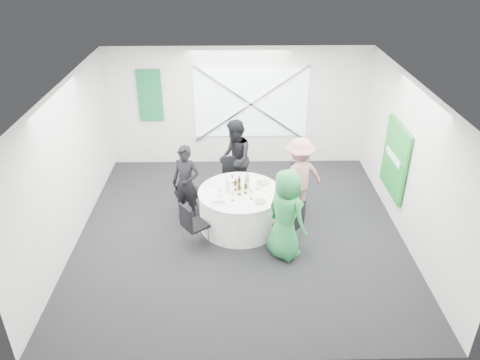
{
  "coord_description": "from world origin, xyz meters",
  "views": [
    {
      "loc": [
        -0.13,
        -7.3,
        5.08
      ],
      "look_at": [
        0.0,
        0.2,
        1.0
      ],
      "focal_mm": 35.0,
      "sensor_mm": 36.0,
      "label": 1
    }
  ],
  "objects_px": {
    "person_woman_pink": "(299,177)",
    "clear_water_bottle": "(227,187)",
    "person_man_back": "(235,159)",
    "person_woman_green": "(286,215)",
    "chair_back": "(233,175)",
    "chair_back_left": "(190,188)",
    "green_water_bottle": "(247,182)",
    "banquet_table": "(240,209)",
    "chair_front_left": "(192,223)",
    "chair_back_right": "(293,184)",
    "person_man_back_left": "(186,183)",
    "chair_front_right": "(292,222)"
  },
  "relations": [
    {
      "from": "green_water_bottle",
      "to": "chair_back",
      "type": "bearing_deg",
      "value": 106.52
    },
    {
      "from": "person_woman_green",
      "to": "green_water_bottle",
      "type": "height_order",
      "value": "person_woman_green"
    },
    {
      "from": "chair_front_left",
      "to": "person_woman_green",
      "type": "bearing_deg",
      "value": -135.98
    },
    {
      "from": "chair_back_right",
      "to": "green_water_bottle",
      "type": "height_order",
      "value": "green_water_bottle"
    },
    {
      "from": "banquet_table",
      "to": "person_man_back",
      "type": "xyz_separation_m",
      "value": [
        -0.08,
        1.2,
        0.46
      ]
    },
    {
      "from": "green_water_bottle",
      "to": "chair_back_left",
      "type": "bearing_deg",
      "value": 155.03
    },
    {
      "from": "person_man_back",
      "to": "person_woman_pink",
      "type": "bearing_deg",
      "value": 55.66
    },
    {
      "from": "chair_back_right",
      "to": "person_woman_green",
      "type": "xyz_separation_m",
      "value": [
        -0.31,
        -1.56,
        0.29
      ]
    },
    {
      "from": "chair_back_left",
      "to": "chair_back_right",
      "type": "bearing_deg",
      "value": -56.59
    },
    {
      "from": "chair_back_left",
      "to": "chair_back_right",
      "type": "height_order",
      "value": "chair_back_right"
    },
    {
      "from": "banquet_table",
      "to": "chair_back_left",
      "type": "height_order",
      "value": "chair_back_left"
    },
    {
      "from": "chair_front_left",
      "to": "person_man_back_left",
      "type": "xyz_separation_m",
      "value": [
        -0.16,
        0.99,
        0.25
      ]
    },
    {
      "from": "banquet_table",
      "to": "clear_water_bottle",
      "type": "height_order",
      "value": "clear_water_bottle"
    },
    {
      "from": "chair_back_left",
      "to": "person_man_back",
      "type": "xyz_separation_m",
      "value": [
        0.9,
        0.56,
        0.36
      ]
    },
    {
      "from": "person_man_back_left",
      "to": "person_man_back",
      "type": "height_order",
      "value": "person_man_back"
    },
    {
      "from": "chair_back_right",
      "to": "green_water_bottle",
      "type": "bearing_deg",
      "value": -91.71
    },
    {
      "from": "person_woman_pink",
      "to": "clear_water_bottle",
      "type": "bearing_deg",
      "value": -2.6
    },
    {
      "from": "green_water_bottle",
      "to": "banquet_table",
      "type": "bearing_deg",
      "value": -138.66
    },
    {
      "from": "chair_back_left",
      "to": "person_man_back_left",
      "type": "relative_size",
      "value": 0.54
    },
    {
      "from": "chair_back_left",
      "to": "person_woman_green",
      "type": "height_order",
      "value": "person_woman_green"
    },
    {
      "from": "person_man_back",
      "to": "person_woman_green",
      "type": "xyz_separation_m",
      "value": [
        0.84,
        -2.11,
        -0.02
      ]
    },
    {
      "from": "chair_front_left",
      "to": "green_water_bottle",
      "type": "bearing_deg",
      "value": -89.37
    },
    {
      "from": "person_man_back",
      "to": "green_water_bottle",
      "type": "xyz_separation_m",
      "value": [
        0.22,
        -1.08,
        0.04
      ]
    },
    {
      "from": "chair_back_right",
      "to": "person_man_back_left",
      "type": "xyz_separation_m",
      "value": [
        -2.1,
        -0.31,
        0.23
      ]
    },
    {
      "from": "person_man_back_left",
      "to": "person_woman_pink",
      "type": "relative_size",
      "value": 0.95
    },
    {
      "from": "person_woman_pink",
      "to": "green_water_bottle",
      "type": "height_order",
      "value": "person_woman_pink"
    },
    {
      "from": "chair_back_left",
      "to": "chair_front_left",
      "type": "distance_m",
      "value": 1.3
    },
    {
      "from": "chair_back_right",
      "to": "person_man_back_left",
      "type": "distance_m",
      "value": 2.13
    },
    {
      "from": "chair_front_right",
      "to": "person_woman_green",
      "type": "xyz_separation_m",
      "value": [
        -0.15,
        -0.23,
        0.29
      ]
    },
    {
      "from": "chair_back",
      "to": "person_man_back_left",
      "type": "relative_size",
      "value": 0.61
    },
    {
      "from": "banquet_table",
      "to": "person_woman_pink",
      "type": "xyz_separation_m",
      "value": [
        1.15,
        0.48,
        0.42
      ]
    },
    {
      "from": "chair_front_left",
      "to": "clear_water_bottle",
      "type": "xyz_separation_m",
      "value": [
        0.63,
        0.63,
        0.37
      ]
    },
    {
      "from": "chair_back_right",
      "to": "green_water_bottle",
      "type": "distance_m",
      "value": 1.13
    },
    {
      "from": "person_woman_green",
      "to": "clear_water_bottle",
      "type": "distance_m",
      "value": 1.33
    },
    {
      "from": "chair_back_left",
      "to": "clear_water_bottle",
      "type": "xyz_separation_m",
      "value": [
        0.75,
        -0.67,
        0.4
      ]
    },
    {
      "from": "chair_front_right",
      "to": "banquet_table",
      "type": "bearing_deg",
      "value": -90.0
    },
    {
      "from": "chair_back_right",
      "to": "green_water_bottle",
      "type": "xyz_separation_m",
      "value": [
        -0.93,
        -0.53,
        0.35
      ]
    },
    {
      "from": "chair_back_left",
      "to": "person_woman_green",
      "type": "bearing_deg",
      "value": -98.45
    },
    {
      "from": "person_woman_green",
      "to": "green_water_bottle",
      "type": "xyz_separation_m",
      "value": [
        -0.62,
        1.03,
        0.06
      ]
    },
    {
      "from": "chair_back_right",
      "to": "person_woman_green",
      "type": "bearing_deg",
      "value": -42.68
    },
    {
      "from": "banquet_table",
      "to": "person_woman_pink",
      "type": "bearing_deg",
      "value": 22.7
    },
    {
      "from": "person_man_back",
      "to": "chair_back",
      "type": "bearing_deg",
      "value": -22.54
    },
    {
      "from": "chair_back_left",
      "to": "person_man_back",
      "type": "distance_m",
      "value": 1.12
    },
    {
      "from": "person_man_back_left",
      "to": "person_woman_pink",
      "type": "height_order",
      "value": "person_woman_pink"
    },
    {
      "from": "chair_back_right",
      "to": "person_woman_green",
      "type": "height_order",
      "value": "person_woman_green"
    },
    {
      "from": "chair_back_left",
      "to": "chair_back_right",
      "type": "distance_m",
      "value": 2.06
    },
    {
      "from": "chair_back_right",
      "to": "banquet_table",
      "type": "bearing_deg",
      "value": -90.0
    },
    {
      "from": "chair_front_left",
      "to": "person_woman_green",
      "type": "relative_size",
      "value": 0.53
    },
    {
      "from": "chair_back_left",
      "to": "green_water_bottle",
      "type": "height_order",
      "value": "green_water_bottle"
    },
    {
      "from": "chair_back",
      "to": "chair_back_left",
      "type": "distance_m",
      "value": 0.94
    }
  ]
}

